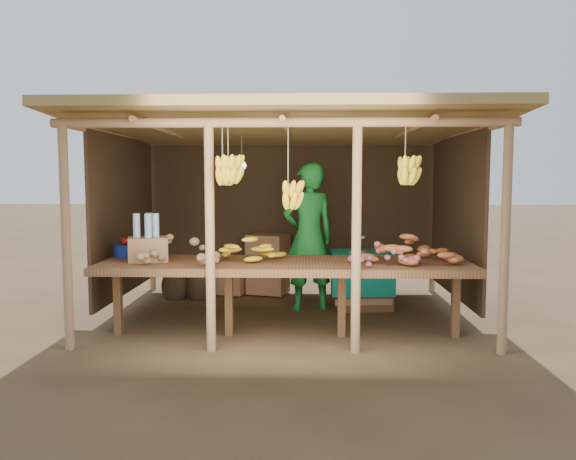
{
  "coord_description": "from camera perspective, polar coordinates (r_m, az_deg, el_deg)",
  "views": [
    {
      "loc": [
        0.22,
        -6.82,
        1.67
      ],
      "look_at": [
        0.0,
        0.0,
        1.05
      ],
      "focal_mm": 35.0,
      "sensor_mm": 36.0,
      "label": 1
    }
  ],
  "objects": [
    {
      "name": "ground",
      "position": [
        7.02,
        0.0,
        -8.56
      ],
      "size": [
        60.0,
        60.0,
        0.0
      ],
      "primitive_type": "plane",
      "color": "brown",
      "rests_on": "ground"
    },
    {
      "name": "tomato_basin",
      "position": [
        6.6,
        -15.65,
        -1.84
      ],
      "size": [
        0.39,
        0.39,
        0.21
      ],
      "rotation": [
        0.0,
        0.0,
        0.02
      ],
      "color": "navy",
      "rests_on": "counter"
    },
    {
      "name": "sweet_potato_heap",
      "position": [
        5.98,
        12.42,
        -1.58
      ],
      "size": [
        1.06,
        0.78,
        0.36
      ],
      "primitive_type": null,
      "rotation": [
        0.0,
        0.0,
        0.24
      ],
      "color": "#B65C2F",
      "rests_on": "counter"
    },
    {
      "name": "carton_stack",
      "position": [
        8.16,
        -3.41,
        -3.93
      ],
      "size": [
        1.22,
        0.57,
        0.85
      ],
      "color": "#A07047",
      "rests_on": "ground"
    },
    {
      "name": "banana_pile",
      "position": [
        6.01,
        -3.83,
        -1.45
      ],
      "size": [
        0.76,
        0.56,
        0.35
      ],
      "primitive_type": null,
      "rotation": [
        0.0,
        0.0,
        0.23
      ],
      "color": "yellow",
      "rests_on": "counter"
    },
    {
      "name": "potato_heap",
      "position": [
        5.96,
        -11.34,
        -1.56
      ],
      "size": [
        0.99,
        0.74,
        0.36
      ],
      "primitive_type": null,
      "rotation": [
        0.0,
        0.0,
        -0.25
      ],
      "color": "#95704D",
      "rests_on": "counter"
    },
    {
      "name": "tarp_crate",
      "position": [
        7.39,
        7.48,
        -4.81
      ],
      "size": [
        0.86,
        0.76,
        0.95
      ],
      "color": "brown",
      "rests_on": "ground"
    },
    {
      "name": "stall_structure",
      "position": [
        6.77,
        0.36,
        7.21
      ],
      "size": [
        4.7,
        3.5,
        2.43
      ],
      "color": "#AA8158",
      "rests_on": "ground"
    },
    {
      "name": "burlap_sacks",
      "position": [
        7.99,
        -10.19,
        -5.32
      ],
      "size": [
        0.73,
        0.38,
        0.51
      ],
      "color": "#422F1E",
      "rests_on": "ground"
    },
    {
      "name": "counter",
      "position": [
        5.95,
        -0.3,
        -3.82
      ],
      "size": [
        3.9,
        1.05,
        0.8
      ],
      "color": "brown",
      "rests_on": "ground"
    },
    {
      "name": "bottle_box",
      "position": [
        6.14,
        -14.05,
        -1.27
      ],
      "size": [
        0.48,
        0.42,
        0.51
      ],
      "color": "#A07047",
      "rests_on": "counter"
    },
    {
      "name": "vendor",
      "position": [
        7.15,
        2.13,
        -0.68
      ],
      "size": [
        0.8,
        0.66,
        1.88
      ],
      "primitive_type": "imported",
      "rotation": [
        0.0,
        0.0,
        3.49
      ],
      "color": "#1B7C2D",
      "rests_on": "ground"
    },
    {
      "name": "onion_heap",
      "position": [
        5.8,
        10.25,
        -1.76
      ],
      "size": [
        0.87,
        0.66,
        0.35
      ],
      "primitive_type": null,
      "rotation": [
        0.0,
        0.0,
        0.27
      ],
      "color": "#B15670",
      "rests_on": "counter"
    }
  ]
}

